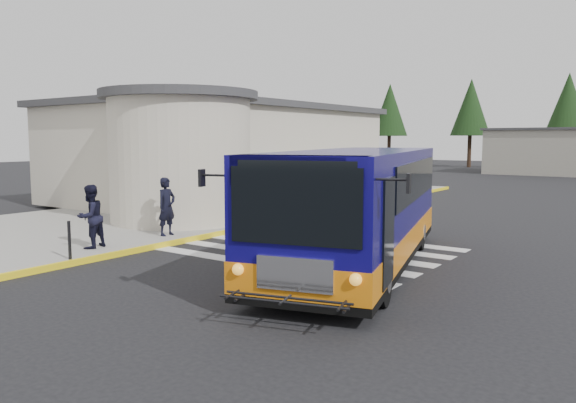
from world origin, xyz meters
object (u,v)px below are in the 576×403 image
Objects in this scene: pedestrian_b at (90,217)px; bollard at (69,240)px; transit_bus at (358,212)px; pedestrian_a at (167,207)px.

pedestrian_b is 1.81× the size of bollard.
transit_bus is 10.79× the size of bollard.
pedestrian_b is 1.53m from bollard.
transit_bus is 7.47m from pedestrian_b.
pedestrian_b is at bearing -173.03° from transit_bus.
transit_bus is 7.34m from bollard.
pedestrian_a is 1.03× the size of pedestrian_b.
transit_bus is 5.96× the size of pedestrian_b.
pedestrian_a is 2.70m from pedestrian_b.
pedestrian_a is at bearing 165.81° from transit_bus.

